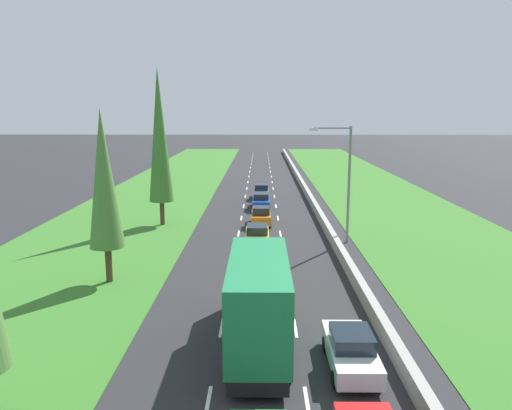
# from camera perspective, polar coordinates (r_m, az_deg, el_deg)

# --- Properties ---
(ground_plane) EXTENTS (300.00, 300.00, 0.00)m
(ground_plane) POSITION_cam_1_polar(r_m,az_deg,el_deg) (61.38, 0.46, 1.49)
(ground_plane) COLOR #28282B
(ground_plane) RESTS_ON ground
(grass_verge_left) EXTENTS (14.00, 140.00, 0.04)m
(grass_verge_left) POSITION_cam_1_polar(r_m,az_deg,el_deg) (62.69, -11.18, 1.50)
(grass_verge_left) COLOR #387528
(grass_verge_left) RESTS_ON ground
(grass_verge_right) EXTENTS (14.00, 140.00, 0.04)m
(grass_verge_right) POSITION_cam_1_polar(r_m,az_deg,el_deg) (63.01, 13.63, 1.45)
(grass_verge_right) COLOR #387528
(grass_verge_right) RESTS_ON ground
(median_barrier) EXTENTS (0.44, 120.00, 0.85)m
(median_barrier) POSITION_cam_1_polar(r_m,az_deg,el_deg) (61.57, 5.78, 1.87)
(median_barrier) COLOR #9E9B93
(median_barrier) RESTS_ON ground
(lane_markings) EXTENTS (3.64, 116.00, 0.01)m
(lane_markings) POSITION_cam_1_polar(r_m,az_deg,el_deg) (61.38, 0.46, 1.50)
(lane_markings) COLOR white
(lane_markings) RESTS_ON ground
(green_box_truck_centre_lane) EXTENTS (2.46, 9.40, 4.18)m
(green_box_truck_centre_lane) POSITION_cam_1_polar(r_m,az_deg,el_deg) (21.37, 0.32, -10.84)
(green_box_truck_centre_lane) COLOR black
(green_box_truck_centre_lane) RESTS_ON ground
(yellow_hatchback_centre_lane) EXTENTS (1.74, 3.90, 1.72)m
(yellow_hatchback_centre_lane) POSITION_cam_1_polar(r_m,az_deg,el_deg) (30.90, 0.69, -6.51)
(yellow_hatchback_centre_lane) COLOR yellow
(yellow_hatchback_centre_lane) RESTS_ON ground
(yellow_sedan_centre_lane) EXTENTS (1.82, 4.50, 1.64)m
(yellow_sedan_centre_lane) POSITION_cam_1_polar(r_m,az_deg,el_deg) (37.02, 0.15, -3.59)
(yellow_sedan_centre_lane) COLOR yellow
(yellow_sedan_centre_lane) RESTS_ON ground
(orange_hatchback_centre_lane) EXTENTS (1.74, 3.90, 1.72)m
(orange_hatchback_centre_lane) POSITION_cam_1_polar(r_m,az_deg,el_deg) (43.66, 0.59, -1.30)
(orange_hatchback_centre_lane) COLOR orange
(orange_hatchback_centre_lane) RESTS_ON ground
(blue_sedan_centre_lane) EXTENTS (1.82, 4.50, 1.64)m
(blue_sedan_centre_lane) POSITION_cam_1_polar(r_m,az_deg,el_deg) (51.21, 0.60, 0.51)
(blue_sedan_centre_lane) COLOR #1E47B7
(blue_sedan_centre_lane) RESTS_ON ground
(white_sedan_right_lane) EXTENTS (1.82, 4.50, 1.64)m
(white_sedan_right_lane) POSITION_cam_1_polar(r_m,az_deg,el_deg) (20.50, 11.03, -16.26)
(white_sedan_right_lane) COLOR white
(white_sedan_right_lane) RESTS_ON ground
(grey_hatchback_centre_lane) EXTENTS (1.74, 3.90, 1.72)m
(grey_hatchback_centre_lane) POSITION_cam_1_polar(r_m,az_deg,el_deg) (56.91, 0.63, 1.60)
(grey_hatchback_centre_lane) COLOR slate
(grey_hatchback_centre_lane) RESTS_ON ground
(poplar_tree_second) EXTENTS (2.06, 2.06, 10.30)m
(poplar_tree_second) POSITION_cam_1_polar(r_m,az_deg,el_deg) (29.51, -17.40, 2.83)
(poplar_tree_second) COLOR #4C3823
(poplar_tree_second) RESTS_ON ground
(poplar_tree_third) EXTENTS (2.15, 2.15, 13.84)m
(poplar_tree_third) POSITION_cam_1_polar(r_m,az_deg,el_deg) (43.64, -11.25, 7.95)
(poplar_tree_third) COLOR #4C3823
(poplar_tree_third) RESTS_ON ground
(street_light_mast) EXTENTS (3.20, 0.28, 9.00)m
(street_light_mast) POSITION_cam_1_polar(r_m,az_deg,el_deg) (37.80, 10.34, 3.37)
(street_light_mast) COLOR gray
(street_light_mast) RESTS_ON ground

